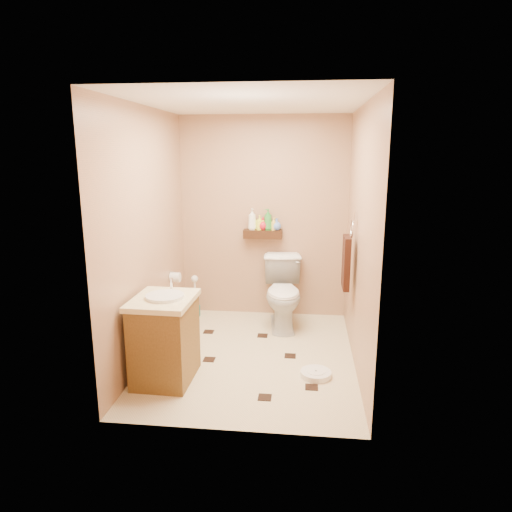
# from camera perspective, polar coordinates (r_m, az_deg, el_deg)

# --- Properties ---
(ground) EXTENTS (2.50, 2.50, 0.00)m
(ground) POSITION_cam_1_polar(r_m,az_deg,el_deg) (4.64, -0.58, -12.36)
(ground) COLOR beige
(ground) RESTS_ON ground
(wall_back) EXTENTS (2.00, 0.04, 2.40)m
(wall_back) POSITION_cam_1_polar(r_m,az_deg,el_deg) (5.49, 0.94, 4.76)
(wall_back) COLOR #A87D60
(wall_back) RESTS_ON ground
(wall_front) EXTENTS (2.00, 0.04, 2.40)m
(wall_front) POSITION_cam_1_polar(r_m,az_deg,el_deg) (3.06, -3.42, -1.96)
(wall_front) COLOR #A87D60
(wall_front) RESTS_ON ground
(wall_left) EXTENTS (0.04, 2.50, 2.40)m
(wall_left) POSITION_cam_1_polar(r_m,az_deg,el_deg) (4.50, -13.39, 2.55)
(wall_left) COLOR #A87D60
(wall_left) RESTS_ON ground
(wall_right) EXTENTS (0.04, 2.50, 2.40)m
(wall_right) POSITION_cam_1_polar(r_m,az_deg,el_deg) (4.27, 12.85, 2.03)
(wall_right) COLOR #A87D60
(wall_right) RESTS_ON ground
(ceiling) EXTENTS (2.00, 2.50, 0.02)m
(ceiling) POSITION_cam_1_polar(r_m,az_deg,el_deg) (4.21, -0.66, 18.61)
(ceiling) COLOR white
(ceiling) RESTS_ON wall_back
(wall_shelf) EXTENTS (0.46, 0.14, 0.10)m
(wall_shelf) POSITION_cam_1_polar(r_m,az_deg,el_deg) (5.44, 0.86, 2.77)
(wall_shelf) COLOR #3E2111
(wall_shelf) RESTS_ON wall_back
(floor_accents) EXTENTS (1.25, 1.43, 0.01)m
(floor_accents) POSITION_cam_1_polar(r_m,az_deg,el_deg) (4.58, -0.06, -12.68)
(floor_accents) COLOR black
(floor_accents) RESTS_ON ground
(toilet) EXTENTS (0.53, 0.82, 0.80)m
(toilet) POSITION_cam_1_polar(r_m,az_deg,el_deg) (5.25, 3.46, -4.65)
(toilet) COLOR white
(toilet) RESTS_ON ground
(vanity) EXTENTS (0.53, 0.64, 0.88)m
(vanity) POSITION_cam_1_polar(r_m,az_deg,el_deg) (4.14, -11.33, -9.97)
(vanity) COLOR brown
(vanity) RESTS_ON ground
(bathroom_scale) EXTENTS (0.36, 0.36, 0.06)m
(bathroom_scale) POSITION_cam_1_polar(r_m,az_deg,el_deg) (4.28, 7.48, -14.39)
(bathroom_scale) COLOR white
(bathroom_scale) RESTS_ON ground
(toilet_brush) EXTENTS (0.12, 0.12, 0.52)m
(toilet_brush) POSITION_cam_1_polar(r_m,az_deg,el_deg) (5.67, -7.61, -5.68)
(toilet_brush) COLOR #175E5A
(toilet_brush) RESTS_ON ground
(towel_ring) EXTENTS (0.12, 0.30, 0.76)m
(towel_ring) POSITION_cam_1_polar(r_m,az_deg,el_deg) (4.55, 11.26, -0.49)
(towel_ring) COLOR silver
(towel_ring) RESTS_ON wall_right
(toilet_paper) EXTENTS (0.12, 0.11, 0.12)m
(toilet_paper) POSITION_cam_1_polar(r_m,az_deg,el_deg) (5.21, -10.06, -2.63)
(toilet_paper) COLOR white
(toilet_paper) RESTS_ON wall_left
(bottle_a) EXTENTS (0.13, 0.13, 0.25)m
(bottle_a) POSITION_cam_1_polar(r_m,az_deg,el_deg) (5.43, -0.48, 4.63)
(bottle_a) COLOR white
(bottle_a) RESTS_ON wall_shelf
(bottle_b) EXTENTS (0.11, 0.11, 0.17)m
(bottle_b) POSITION_cam_1_polar(r_m,az_deg,el_deg) (5.42, 0.47, 4.20)
(bottle_b) COLOR #F6FF35
(bottle_b) RESTS_ON wall_shelf
(bottle_c) EXTENTS (0.14, 0.14, 0.15)m
(bottle_c) POSITION_cam_1_polar(r_m,az_deg,el_deg) (5.42, 0.88, 4.07)
(bottle_c) COLOR red
(bottle_c) RESTS_ON wall_shelf
(bottle_d) EXTENTS (0.13, 0.13, 0.25)m
(bottle_d) POSITION_cam_1_polar(r_m,az_deg,el_deg) (5.41, 1.51, 4.60)
(bottle_d) COLOR green
(bottle_d) RESTS_ON wall_shelf
(bottle_e) EXTENTS (0.10, 0.10, 0.15)m
(bottle_e) POSITION_cam_1_polar(r_m,az_deg,el_deg) (5.41, 2.23, 4.04)
(bottle_e) COLOR #FFD354
(bottle_e) RESTS_ON wall_shelf
(bottle_f) EXTENTS (0.12, 0.12, 0.14)m
(bottle_f) POSITION_cam_1_polar(r_m,az_deg,el_deg) (5.41, 2.59, 3.98)
(bottle_f) COLOR #557ED5
(bottle_f) RESTS_ON wall_shelf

